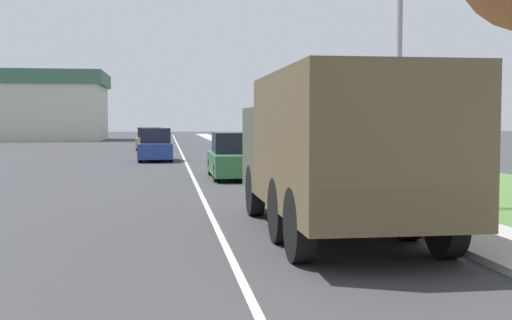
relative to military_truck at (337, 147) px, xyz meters
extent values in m
plane|color=#38383A|center=(-2.12, 30.12, -1.64)|extent=(180.00, 180.00, 0.00)
cube|color=silver|center=(-2.12, 30.12, -1.63)|extent=(0.12, 120.00, 0.00)
cube|color=#ADAAA3|center=(2.38, 30.12, -1.58)|extent=(1.80, 120.00, 0.12)
cube|color=#4C7538|center=(6.78, 30.12, -1.63)|extent=(7.00, 120.00, 0.02)
cube|color=#474C38|center=(0.00, 2.79, -0.14)|extent=(2.59, 2.02, 1.81)
cube|color=brown|center=(0.00, -0.82, 0.12)|extent=(2.59, 5.19, 2.34)
cube|color=#474C38|center=(0.00, -3.37, -0.70)|extent=(2.46, 0.10, 0.60)
cube|color=red|center=(-0.97, -3.39, -0.50)|extent=(0.12, 0.06, 0.12)
cube|color=red|center=(0.97, -3.39, -0.50)|extent=(0.12, 0.06, 0.12)
cylinder|color=black|center=(-1.15, 2.68, -1.07)|extent=(0.30, 1.13, 1.13)
cylinder|color=black|center=(1.15, 2.68, -1.07)|extent=(0.30, 1.13, 1.13)
cylinder|color=black|center=(-1.15, -2.12, -1.07)|extent=(0.30, 1.13, 1.13)
cylinder|color=black|center=(1.15, -2.12, -1.07)|extent=(0.30, 1.13, 1.13)
cylinder|color=black|center=(-1.15, -0.56, -1.07)|extent=(0.30, 1.13, 1.13)
cylinder|color=black|center=(1.15, -0.56, -1.07)|extent=(0.30, 1.13, 1.13)
cube|color=#336B3D|center=(-0.58, 12.13, -1.09)|extent=(1.82, 4.46, 0.75)
cube|color=black|center=(-0.58, 12.22, -0.33)|extent=(1.60, 2.01, 0.76)
cylinder|color=black|center=(-1.38, 13.56, -1.32)|extent=(0.20, 0.64, 0.64)
cylinder|color=black|center=(0.23, 13.56, -1.32)|extent=(0.20, 0.64, 0.64)
cylinder|color=black|center=(-1.38, 10.70, -1.32)|extent=(0.20, 0.64, 0.64)
cylinder|color=black|center=(0.23, 10.70, -1.32)|extent=(0.20, 0.64, 0.64)
cube|color=navy|center=(-3.66, 22.88, -1.07)|extent=(1.77, 3.94, 0.78)
cube|color=black|center=(-3.66, 22.96, -0.29)|extent=(1.55, 1.77, 0.78)
cylinder|color=black|center=(-4.44, 24.14, -1.32)|extent=(0.20, 0.64, 0.64)
cylinder|color=black|center=(-2.88, 24.14, -1.32)|extent=(0.20, 0.64, 0.64)
cylinder|color=black|center=(-4.44, 21.62, -1.32)|extent=(0.20, 0.64, 0.64)
cylinder|color=black|center=(-2.88, 21.62, -1.32)|extent=(0.20, 0.64, 0.64)
cube|color=tan|center=(-4.32, 36.72, -1.10)|extent=(1.93, 4.04, 0.73)
cube|color=black|center=(-4.32, 36.80, -0.36)|extent=(1.70, 1.82, 0.74)
cylinder|color=black|center=(-5.18, 38.01, -1.32)|extent=(0.20, 0.64, 0.64)
cylinder|color=black|center=(-3.45, 38.01, -1.32)|extent=(0.20, 0.64, 0.64)
cylinder|color=black|center=(-5.18, 35.43, -1.32)|extent=(0.20, 0.64, 0.64)
cylinder|color=black|center=(-3.45, 35.43, -1.32)|extent=(0.20, 0.64, 0.64)
cylinder|color=gray|center=(2.63, 3.94, 1.63)|extent=(0.14, 0.14, 6.30)
cube|color=#3D7042|center=(4.08, 4.04, -1.27)|extent=(0.55, 0.45, 0.70)
cube|color=beige|center=(-19.86, 62.72, 1.36)|extent=(19.44, 11.54, 6.00)
cube|color=#3D6651|center=(-19.86, 62.72, 5.11)|extent=(20.22, 12.00, 1.50)
camera|label=1|loc=(-3.09, -11.38, 0.46)|focal=45.00mm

